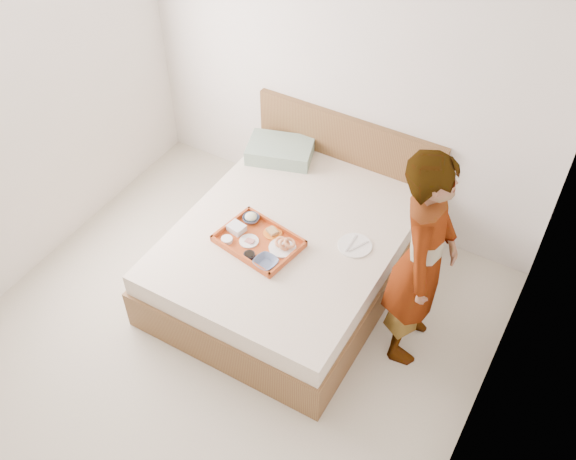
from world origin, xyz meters
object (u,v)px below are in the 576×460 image
(bed, at_px, (289,255))
(tray, at_px, (259,241))
(person, at_px, (422,261))
(dinner_plate, at_px, (355,245))

(bed, xyz_separation_m, tray, (-0.12, -0.22, 0.29))
(bed, xyz_separation_m, person, (1.04, -0.09, 0.59))
(dinner_plate, bearing_deg, person, -19.48)
(dinner_plate, xyz_separation_m, person, (0.55, -0.19, 0.32))
(dinner_plate, distance_m, person, 0.67)
(bed, xyz_separation_m, dinner_plate, (0.49, 0.11, 0.27))
(tray, distance_m, person, 1.21)
(tray, height_order, person, person)
(bed, distance_m, tray, 0.39)
(person, bearing_deg, dinner_plate, 61.41)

